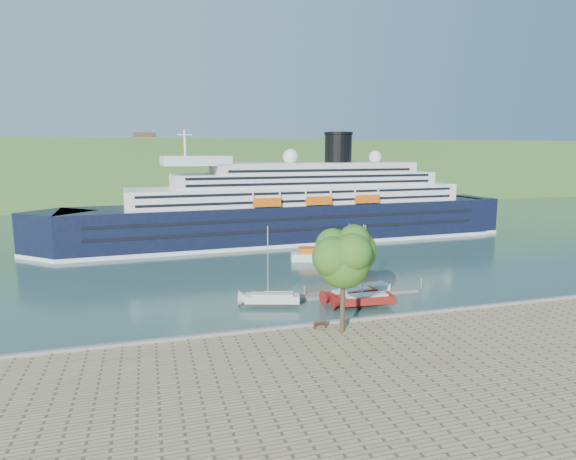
% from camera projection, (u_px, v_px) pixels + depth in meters
% --- Properties ---
extents(ground, '(400.00, 400.00, 0.00)m').
position_uv_depth(ground, '(344.00, 330.00, 52.71)').
color(ground, '#2C4F46').
rests_on(ground, ground).
extents(far_hillside, '(400.00, 50.00, 24.00)m').
position_uv_depth(far_hillside, '(200.00, 171.00, 188.14)').
color(far_hillside, '#395C24').
rests_on(far_hillside, ground).
extents(quay_coping, '(220.00, 0.50, 0.30)m').
position_uv_depth(quay_coping, '(345.00, 321.00, 52.33)').
color(quay_coping, slate).
rests_on(quay_coping, promenade).
extents(cruise_ship, '(106.15, 20.15, 23.70)m').
position_uv_depth(cruise_ship, '(291.00, 187.00, 103.76)').
color(cruise_ship, black).
rests_on(cruise_ship, ground).
extents(park_bench, '(1.46, 0.66, 0.92)m').
position_uv_depth(park_bench, '(320.00, 324.00, 50.44)').
color(park_bench, '#432313').
rests_on(park_bench, promenade).
extents(promenade_tree, '(7.27, 7.27, 12.04)m').
position_uv_depth(promenade_tree, '(343.00, 275.00, 48.60)').
color(promenade_tree, '#2E5D18').
rests_on(promenade_tree, promenade).
extents(floating_pontoon, '(19.34, 3.38, 0.43)m').
position_uv_depth(floating_pontoon, '(350.00, 293.00, 65.61)').
color(floating_pontoon, gray).
rests_on(floating_pontoon, ground).
extents(sailboat_white_near, '(7.89, 4.26, 9.82)m').
position_uv_depth(sailboat_white_near, '(272.00, 268.00, 60.17)').
color(sailboat_white_near, silver).
rests_on(sailboat_white_near, ground).
extents(sailboat_red, '(7.82, 3.22, 9.81)m').
position_uv_depth(sailboat_red, '(352.00, 265.00, 62.04)').
color(sailboat_red, maroon).
rests_on(sailboat_red, ground).
extents(sailboat_white_far, '(7.39, 3.10, 9.25)m').
position_uv_depth(sailboat_white_far, '(368.00, 262.00, 64.79)').
color(sailboat_white_far, silver).
rests_on(sailboat_white_far, ground).
extents(tender_launch, '(9.02, 4.82, 2.37)m').
position_uv_depth(tender_launch, '(315.00, 254.00, 86.58)').
color(tender_launch, '#DF580D').
rests_on(tender_launch, ground).
extents(sailboat_extra, '(7.92, 2.67, 10.07)m').
position_uv_depth(sailboat_extra, '(367.00, 268.00, 59.63)').
color(sailboat_extra, maroon).
rests_on(sailboat_extra, ground).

